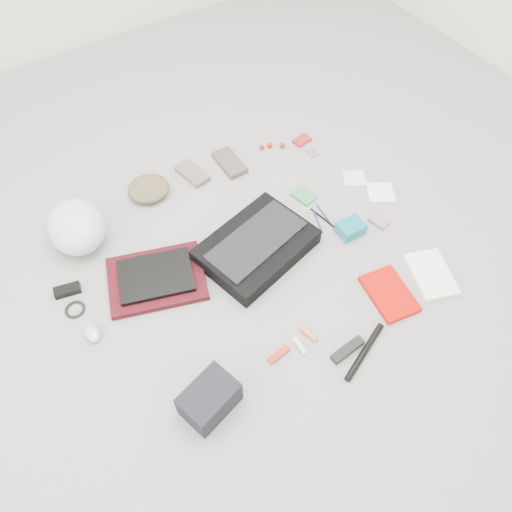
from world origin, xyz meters
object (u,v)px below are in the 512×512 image
accordion_wallet (351,228)px  camera_bag (210,399)px  messenger_bag (256,247)px  laptop (156,276)px  bike_helmet (76,227)px  book_red (389,294)px

accordion_wallet → camera_bag: bearing=-156.8°
messenger_bag → laptop: 0.44m
camera_bag → accordion_wallet: camera_bag is taller
bike_helmet → book_red: bearing=-41.0°
camera_bag → book_red: camera_bag is taller
bike_helmet → accordion_wallet: bike_helmet is taller
camera_bag → accordion_wallet: (0.92, 0.35, -0.04)m
book_red → accordion_wallet: (0.08, 0.35, 0.02)m
book_red → accordion_wallet: bearing=87.0°
messenger_bag → camera_bag: 0.70m
bike_helmet → camera_bag: bike_helmet is taller
bike_helmet → camera_bag: 0.97m
laptop → book_red: bearing=-18.7°
laptop → bike_helmet: bearing=134.5°
accordion_wallet → bike_helmet: bearing=151.6°
laptop → accordion_wallet: (0.85, -0.24, -0.01)m
laptop → bike_helmet: bike_helmet is taller
messenger_bag → book_red: (0.34, -0.48, -0.03)m
messenger_bag → book_red: 0.59m
messenger_bag → accordion_wallet: messenger_bag is taller
bike_helmet → accordion_wallet: (1.03, -0.62, -0.06)m
messenger_bag → laptop: (-0.43, 0.10, -0.00)m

